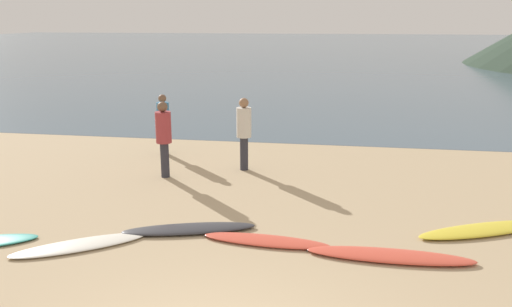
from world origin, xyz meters
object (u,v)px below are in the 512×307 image
at_px(person_2, 244,128).
at_px(surfboard_1, 79,245).
at_px(surfboard_3, 266,241).
at_px(surfboard_4, 390,256).
at_px(surfboard_2, 189,229).
at_px(person_1, 163,119).
at_px(surfboard_5, 483,230).
at_px(person_0, 164,133).

bearing_deg(person_2, surfboard_1, -165.98).
bearing_deg(surfboard_3, surfboard_4, -3.45).
bearing_deg(surfboard_4, surfboard_3, 173.39).
bearing_deg(person_2, surfboard_2, -148.66).
xyz_separation_m(person_1, person_2, (2.37, -1.11, 0.08)).
bearing_deg(surfboard_1, surfboard_3, -21.07).
bearing_deg(surfboard_1, surfboard_5, -19.02).
bearing_deg(person_0, surfboard_2, 51.62).
distance_m(surfboard_2, person_0, 3.40).
height_order(surfboard_2, person_1, person_1).
bearing_deg(surfboard_5, surfboard_4, -166.82).
height_order(surfboard_2, person_0, person_0).
xyz_separation_m(surfboard_2, surfboard_5, (4.97, 0.78, -0.01)).
bearing_deg(surfboard_3, surfboard_1, -163.69).
height_order(surfboard_2, surfboard_3, surfboard_2).
xyz_separation_m(surfboard_4, person_1, (-5.42, 5.40, 0.90)).
bearing_deg(person_0, person_1, -134.76).
xyz_separation_m(surfboard_4, person_2, (-3.05, 4.29, 0.98)).
xyz_separation_m(surfboard_2, person_1, (-2.11, 4.90, 0.90)).
height_order(person_1, person_2, person_2).
relative_size(surfboard_4, person_0, 1.45).
bearing_deg(person_2, person_1, 100.07).
relative_size(surfboard_3, surfboard_4, 0.84).
relative_size(surfboard_2, surfboard_5, 0.91).
relative_size(surfboard_2, person_1, 1.42).
height_order(surfboard_3, surfboard_5, surfboard_5).
bearing_deg(surfboard_2, surfboard_1, -167.49).
xyz_separation_m(surfboard_1, person_1, (-0.56, 5.78, 0.91)).
height_order(surfboard_3, person_2, person_2).
bearing_deg(surfboard_5, surfboard_1, 169.79).
height_order(surfboard_3, surfboard_4, surfboard_4).
bearing_deg(surfboard_5, surfboard_3, 171.42).
relative_size(surfboard_1, surfboard_4, 0.83).
distance_m(surfboard_2, person_2, 3.92).
height_order(surfboard_1, surfboard_5, surfboard_5).
bearing_deg(surfboard_1, person_0, 54.66).
relative_size(surfboard_4, person_2, 1.45).
xyz_separation_m(surfboard_5, person_1, (-7.08, 4.12, 0.90)).
xyz_separation_m(surfboard_4, person_0, (-4.73, 3.43, 0.98)).
height_order(surfboard_3, person_0, person_0).
height_order(person_0, person_2, person_0).
bearing_deg(person_0, surfboard_1, 23.77).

